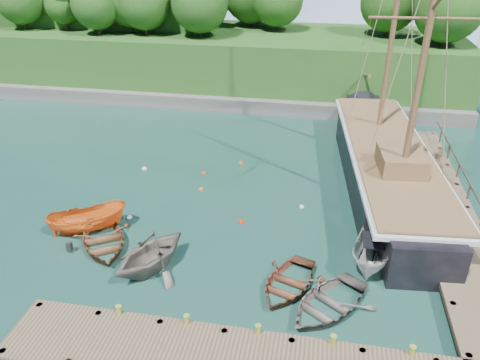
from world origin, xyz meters
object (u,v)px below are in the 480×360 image
(rowboat_0, at_px, (104,246))
(schooner, at_px, (386,168))
(rowboat_2, at_px, (287,288))
(motorboat_orange, at_px, (90,231))
(rowboat_3, at_px, (327,309))
(rowboat_1, at_px, (152,269))
(cabin_boat_white, at_px, (372,263))

(rowboat_0, bearing_deg, schooner, 2.27)
(rowboat_2, bearing_deg, motorboat_orange, -174.39)
(rowboat_0, height_order, rowboat_3, rowboat_0)
(rowboat_1, bearing_deg, schooner, 70.29)
(schooner, bearing_deg, rowboat_0, -151.75)
(rowboat_1, height_order, rowboat_3, rowboat_1)
(rowboat_2, distance_m, rowboat_3, 2.20)
(motorboat_orange, xyz_separation_m, schooner, (16.95, 9.01, 1.14))
(rowboat_0, bearing_deg, rowboat_1, -54.00)
(cabin_boat_white, bearing_deg, rowboat_0, -161.36)
(cabin_boat_white, bearing_deg, rowboat_2, -132.85)
(rowboat_2, bearing_deg, schooner, 84.26)
(rowboat_0, relative_size, rowboat_2, 1.13)
(schooner, bearing_deg, cabin_boat_white, -103.20)
(rowboat_0, xyz_separation_m, cabin_boat_white, (14.23, 1.13, 0.00))
(rowboat_0, distance_m, rowboat_1, 3.50)
(rowboat_3, bearing_deg, rowboat_2, -175.55)
(rowboat_1, distance_m, cabin_boat_white, 11.29)
(rowboat_1, relative_size, rowboat_3, 0.95)
(rowboat_2, relative_size, schooner, 0.15)
(rowboat_1, distance_m, schooner, 16.93)
(rowboat_2, bearing_deg, rowboat_1, -162.55)
(rowboat_3, distance_m, cabin_boat_white, 4.41)
(rowboat_0, height_order, schooner, schooner)
(rowboat_1, bearing_deg, rowboat_2, 25.49)
(rowboat_2, distance_m, schooner, 13.00)
(rowboat_2, height_order, schooner, schooner)
(rowboat_1, xyz_separation_m, schooner, (12.31, 11.57, 1.14))
(motorboat_orange, bearing_deg, cabin_boat_white, -119.42)
(cabin_boat_white, bearing_deg, motorboat_orange, -166.13)
(rowboat_2, relative_size, cabin_boat_white, 0.83)
(motorboat_orange, distance_m, schooner, 19.23)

